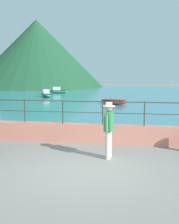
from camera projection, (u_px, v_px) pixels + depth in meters
ground_plane at (88, 171)px, 7.94m from camera, size 120.00×120.00×0.00m
promenade_wall at (103, 134)px, 11.02m from camera, size 20.00×0.56×0.70m
railing at (103, 108)px, 10.89m from camera, size 18.44×0.04×0.90m
lake_water at (127, 95)px, 33.17m from camera, size 64.00×44.32×0.06m
hill_main at (37, 54)px, 50.34m from camera, size 22.87×22.87×11.48m
person_walking at (109, 127)px, 8.96m from camera, size 0.38×0.56×1.75m
boat_0 at (46, 94)px, 30.76m from camera, size 1.92×2.44×0.76m
boat_3 at (114, 102)px, 23.68m from camera, size 2.46×1.56×0.36m
boat_4 at (58, 91)px, 36.19m from camera, size 2.35×1.02×0.76m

